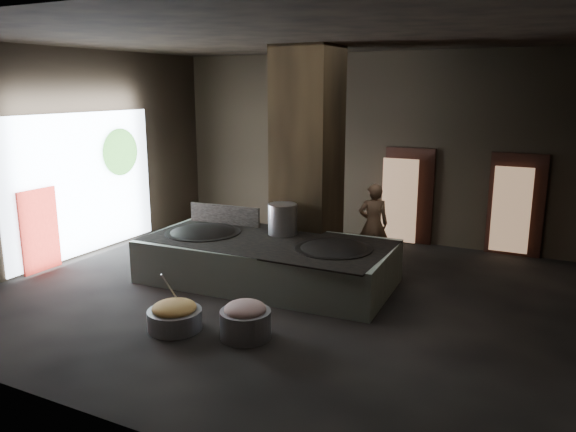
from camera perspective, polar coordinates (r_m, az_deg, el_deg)
The scene contains 27 objects.
floor at distance 10.47m, azimuth -1.04°, elevation -7.94°, with size 10.00×9.00×0.10m, color black.
ceiling at distance 9.81m, azimuth -1.16°, elevation 18.02°, with size 10.00×9.00×0.10m, color black.
back_wall at distance 14.03m, azimuth 7.71°, elevation 6.99°, with size 10.00×0.10×4.50m, color black.
front_wall at distance 6.31m, azimuth -20.85°, elevation -1.08°, with size 10.00×0.10×4.50m, color black.
left_wall at distance 13.02m, azimuth -21.24°, elevation 5.77°, with size 0.10×9.00×4.50m, color black.
pillar at distance 11.70m, azimuth 1.99°, elevation 5.92°, with size 1.20×1.20×4.50m, color black.
hearth_platform at distance 10.85m, azimuth -2.13°, elevation -4.61°, with size 4.74×2.27×0.82m, color silver.
platform_cap at distance 10.73m, azimuth -2.14°, elevation -2.56°, with size 4.64×2.23×0.03m, color black.
wok_left at distance 11.46m, azimuth -8.62°, elevation -2.02°, with size 1.49×1.49×0.41m, color black.
wok_left_rim at distance 11.44m, azimuth -8.63°, elevation -1.68°, with size 1.53×1.53×0.05m, color black.
wok_right at distance 10.23m, azimuth 4.64°, elevation -3.75°, with size 1.39×1.39×0.39m, color black.
wok_right_rim at distance 10.21m, azimuth 4.65°, elevation -3.37°, with size 1.42×1.42×0.05m, color black.
stock_pot at distance 11.10m, azimuth -0.56°, elevation -0.34°, with size 0.58×0.58×0.62m, color #AFB2B7.
splash_guard at distance 12.03m, azimuth -6.47°, elevation 0.14°, with size 1.65×0.06×0.41m, color black.
cook at distance 11.97m, azimuth 8.65°, elevation -0.81°, with size 0.63×0.41×1.73m, color #8F6749.
veg_basin at distance 9.06m, azimuth -11.42°, elevation -10.26°, with size 0.84×0.84×0.31m, color gray.
veg_fill at distance 8.98m, azimuth -11.48°, elevation -9.12°, with size 0.69×0.69×0.21m, color #A8B055.
ladle at distance 9.11m, azimuth -11.70°, elevation -7.46°, with size 0.02×0.02×0.67m, color #AFB2B7.
meat_basin at distance 8.61m, azimuth -4.34°, elevation -10.88°, with size 0.77×0.77×0.42m, color gray.
meat_fill at distance 8.52m, azimuth -4.37°, elevation -9.40°, with size 0.64×0.64×0.24m, color #A46562.
doorway_near at distance 13.76m, azimuth 12.15°, elevation 1.85°, with size 1.18×0.08×2.38m, color black.
doorway_near_glow at distance 13.60m, azimuth 11.24°, elevation 1.55°, with size 0.84×0.04×2.00m, color #8C6647.
doorway_far at distance 13.37m, azimuth 22.12°, elevation 0.86°, with size 1.18×0.08×2.38m, color black.
doorway_far_glow at distance 13.25m, azimuth 21.73°, elevation 0.56°, with size 0.80×0.04×1.90m, color #8C6647.
left_opening at distance 13.17m, azimuth -20.07°, elevation 3.07°, with size 0.04×4.20×3.10m, color white.
pavilion_sliver at distance 12.43m, azimuth -23.92°, elevation -1.35°, with size 0.05×0.90×1.70m, color maroon.
tree_silhouette at distance 13.78m, azimuth -16.65°, elevation 6.25°, with size 0.28×1.10×1.10m, color #194714.
Camera 1 is at (4.59, -8.63, 3.69)m, focal length 35.00 mm.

